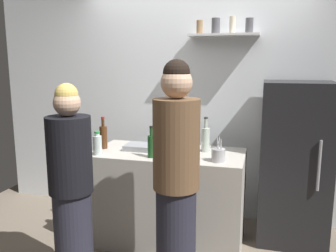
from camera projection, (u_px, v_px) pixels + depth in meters
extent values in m
cube|color=white|center=(197.00, 102.00, 3.95)|extent=(4.80, 0.10, 2.60)
cube|color=silver|center=(224.00, 35.00, 3.60)|extent=(0.71, 0.22, 0.02)
cylinder|color=olive|center=(200.00, 27.00, 3.65)|extent=(0.07, 0.07, 0.14)
cylinder|color=#4C4C51|center=(216.00, 26.00, 3.60)|extent=(0.09, 0.09, 0.16)
cylinder|color=beige|center=(232.00, 25.00, 3.56)|extent=(0.06, 0.06, 0.17)
cylinder|color=#4C4C51|center=(249.00, 26.00, 3.52)|extent=(0.08, 0.08, 0.15)
cube|color=black|center=(294.00, 163.00, 3.40)|extent=(0.64, 0.59, 1.56)
cylinder|color=#99999E|center=(319.00, 166.00, 3.05)|extent=(0.02, 0.02, 0.45)
cube|color=#B7B2A8|center=(168.00, 197.00, 3.43)|extent=(1.43, 0.71, 0.90)
cube|color=gray|center=(143.00, 147.00, 3.43)|extent=(0.34, 0.24, 0.05)
cylinder|color=#B2B2B7|center=(218.00, 155.00, 3.02)|extent=(0.12, 0.12, 0.11)
cylinder|color=silver|center=(218.00, 149.00, 2.98)|extent=(0.02, 0.01, 0.17)
cylinder|color=silver|center=(221.00, 149.00, 2.98)|extent=(0.03, 0.02, 0.17)
cylinder|color=silver|center=(219.00, 148.00, 3.01)|extent=(0.02, 0.01, 0.17)
cylinder|color=silver|center=(217.00, 147.00, 3.03)|extent=(0.04, 0.03, 0.17)
cylinder|color=silver|center=(221.00, 149.00, 2.98)|extent=(0.01, 0.01, 0.17)
cylinder|color=silver|center=(218.00, 147.00, 3.00)|extent=(0.04, 0.01, 0.19)
cylinder|color=black|center=(177.00, 143.00, 3.21)|extent=(0.06, 0.06, 0.23)
cylinder|color=black|center=(177.00, 126.00, 3.19)|extent=(0.03, 0.03, 0.07)
cylinder|color=gold|center=(177.00, 122.00, 3.18)|extent=(0.03, 0.03, 0.02)
cylinder|color=#19471E|center=(151.00, 147.00, 3.14)|extent=(0.06, 0.06, 0.20)
cylinder|color=#19471E|center=(151.00, 132.00, 3.12)|extent=(0.03, 0.03, 0.07)
cylinder|color=black|center=(151.00, 127.00, 3.11)|extent=(0.03, 0.03, 0.02)
cylinder|color=#B2BFB2|center=(206.00, 140.00, 3.35)|extent=(0.08, 0.08, 0.23)
cylinder|color=#B2BFB2|center=(206.00, 123.00, 3.32)|extent=(0.03, 0.03, 0.09)
cylinder|color=#333333|center=(206.00, 118.00, 3.31)|extent=(0.04, 0.04, 0.02)
cylinder|color=#472814|center=(103.00, 137.00, 3.47)|extent=(0.07, 0.07, 0.22)
cylinder|color=#472814|center=(103.00, 122.00, 3.44)|extent=(0.03, 0.03, 0.08)
cylinder|color=maroon|center=(103.00, 118.00, 3.43)|extent=(0.03, 0.03, 0.02)
cylinder|color=silver|center=(97.00, 145.00, 3.24)|extent=(0.08, 0.08, 0.17)
cylinder|color=silver|center=(97.00, 134.00, 3.22)|extent=(0.04, 0.04, 0.03)
cylinder|color=#268C3F|center=(97.00, 132.00, 3.21)|extent=(0.05, 0.05, 0.02)
cylinder|color=#262633|center=(74.00, 236.00, 2.81)|extent=(0.30, 0.30, 0.75)
cylinder|color=black|center=(70.00, 155.00, 2.69)|extent=(0.34, 0.34, 0.59)
sphere|color=#D8AD8C|center=(67.00, 103.00, 2.62)|extent=(0.20, 0.20, 0.20)
sphere|color=#D8B759|center=(66.00, 95.00, 2.61)|extent=(0.17, 0.17, 0.17)
cylinder|color=#262633|center=(176.00, 240.00, 2.67)|extent=(0.30, 0.30, 0.83)
cylinder|color=brown|center=(176.00, 144.00, 2.54)|extent=(0.34, 0.34, 0.66)
sphere|color=#D8AD8C|center=(177.00, 83.00, 2.46)|extent=(0.22, 0.22, 0.22)
sphere|color=black|center=(177.00, 73.00, 2.44)|extent=(0.19, 0.19, 0.19)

